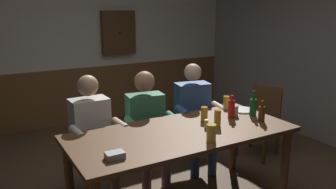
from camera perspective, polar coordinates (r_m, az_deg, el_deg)
back_wall_upper at (r=5.78m, az=-13.98°, el=11.34°), size 5.20×0.12×1.42m
back_wall_wainscot at (r=5.95m, az=-13.31°, el=0.06°), size 5.20×0.12×0.91m
dining_table at (r=3.24m, az=2.29°, el=-7.55°), size 2.08×0.93×0.77m
person_0 at (r=3.60m, az=-12.19°, el=-5.70°), size 0.53×0.53×1.22m
person_1 at (r=3.81m, az=-3.40°, el=-4.32°), size 0.57×0.56×1.21m
person_2 at (r=4.11m, az=4.35°, el=-2.84°), size 0.58×0.58×1.24m
chair_empty_near_left at (r=4.66m, az=15.00°, el=-3.80°), size 0.56×0.56×0.88m
table_candle at (r=3.29m, az=6.28°, el=-4.78°), size 0.04×0.04×0.08m
condiment_caddy at (r=2.68m, az=-8.66°, el=-9.79°), size 0.14×0.10×0.05m
plate_0 at (r=3.89m, az=12.11°, el=-2.49°), size 0.25×0.25×0.01m
bottle_0 at (r=3.56m, az=15.05°, el=-2.97°), size 0.06×0.06×0.21m
bottle_1 at (r=3.72m, az=13.73°, el=-1.89°), size 0.07×0.07×0.27m
bottle_2 at (r=3.60m, az=10.31°, el=-2.23°), size 0.07×0.07×0.24m
pint_glass_0 at (r=3.49m, az=5.94°, el=-3.14°), size 0.07×0.07×0.14m
pint_glass_1 at (r=3.34m, az=8.08°, el=-3.83°), size 0.06×0.06×0.16m
pint_glass_2 at (r=2.98m, az=7.09°, el=-6.22°), size 0.08×0.08×0.15m
pint_glass_3 at (r=3.70m, az=10.80°, el=-2.57°), size 0.08×0.08×0.11m
pint_glass_4 at (r=3.96m, az=9.49°, el=-1.19°), size 0.07×0.07×0.13m
wall_dart_cabinet at (r=5.86m, az=-8.10°, el=9.97°), size 0.56×0.15×0.70m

